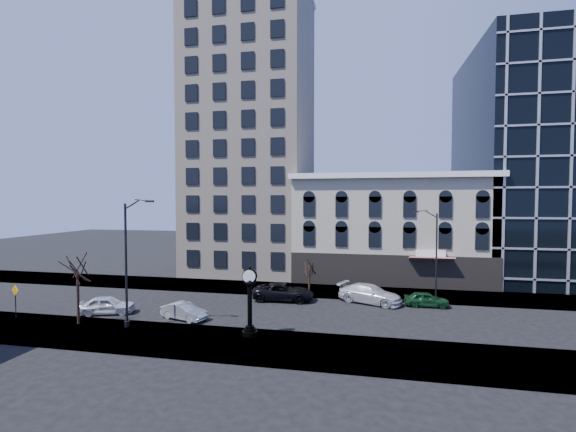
% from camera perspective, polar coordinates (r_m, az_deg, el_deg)
% --- Properties ---
extents(ground, '(160.00, 160.00, 0.00)m').
position_cam_1_polar(ground, '(34.34, -4.73, -13.70)').
color(ground, black).
rests_on(ground, ground).
extents(sidewalk_far, '(160.00, 6.00, 0.12)m').
position_cam_1_polar(sidewalk_far, '(41.83, -1.63, -10.70)').
color(sidewalk_far, gray).
rests_on(sidewalk_far, ground).
extents(sidewalk_near, '(160.00, 6.00, 0.12)m').
position_cam_1_polar(sidewalk_near, '(27.11, -9.67, -18.01)').
color(sidewalk_near, gray).
rests_on(sidewalk_near, ground).
extents(cream_tower, '(15.90, 15.40, 42.50)m').
position_cam_1_polar(cream_tower, '(53.78, -5.49, 12.84)').
color(cream_tower, beige).
rests_on(cream_tower, ground).
extents(victorian_row, '(22.60, 11.19, 12.50)m').
position_cam_1_polar(victorian_row, '(47.81, 14.73, -1.94)').
color(victorian_row, '#AFA790').
rests_on(victorian_row, ground).
extents(glass_office, '(20.00, 20.15, 28.00)m').
position_cam_1_polar(glass_office, '(57.53, 34.95, 6.40)').
color(glass_office, black).
rests_on(glass_office, ground).
extents(street_clock, '(1.10, 1.10, 4.84)m').
position_cam_1_polar(street_clock, '(27.40, -5.68, -12.84)').
color(street_clock, black).
rests_on(street_clock, sidewalk_near).
extents(street_lamp_near, '(2.50, 0.48, 9.66)m').
position_cam_1_polar(street_lamp_near, '(30.26, -21.78, -1.75)').
color(street_lamp_near, black).
rests_on(street_lamp_near, sidewalk_near).
extents(street_lamp_far, '(2.14, 0.98, 8.62)m').
position_cam_1_polar(street_lamp_far, '(38.49, 20.25, -2.07)').
color(street_lamp_far, black).
rests_on(street_lamp_far, sidewalk_far).
extents(bare_tree_near, '(3.72, 3.72, 6.38)m').
position_cam_1_polar(bare_tree_near, '(33.17, -28.76, -5.81)').
color(bare_tree_near, black).
rests_on(bare_tree_near, sidewalk_near).
extents(bare_tree_far, '(2.33, 2.33, 3.99)m').
position_cam_1_polar(bare_tree_far, '(38.88, 3.18, -7.09)').
color(bare_tree_far, black).
rests_on(bare_tree_far, sidewalk_far).
extents(warning_sign, '(0.85, 0.28, 2.67)m').
position_cam_1_polar(warning_sign, '(37.80, -35.37, -9.57)').
color(warning_sign, black).
rests_on(warning_sign, sidewalk_near).
extents(car_near_a, '(4.69, 3.08, 1.48)m').
position_cam_1_polar(car_near_a, '(36.24, -25.22, -11.84)').
color(car_near_a, silver).
rests_on(car_near_a, ground).
extents(car_near_b, '(4.16, 2.46, 1.29)m').
position_cam_1_polar(car_near_b, '(32.60, -15.13, -13.46)').
color(car_near_b, '#A5A8AD').
rests_on(car_near_b, ground).
extents(car_far_a, '(5.94, 2.95, 1.62)m').
position_cam_1_polar(car_far_a, '(37.14, -0.68, -11.18)').
color(car_far_a, black).
rests_on(car_far_a, ground).
extents(car_far_b, '(6.33, 4.40, 1.70)m').
position_cam_1_polar(car_far_b, '(37.00, 12.06, -11.21)').
color(car_far_b, silver).
rests_on(car_far_b, ground).
extents(car_far_c, '(3.87, 1.59, 1.31)m').
position_cam_1_polar(car_far_c, '(37.20, 19.80, -11.53)').
color(car_far_c, '#143F1E').
rests_on(car_far_c, ground).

